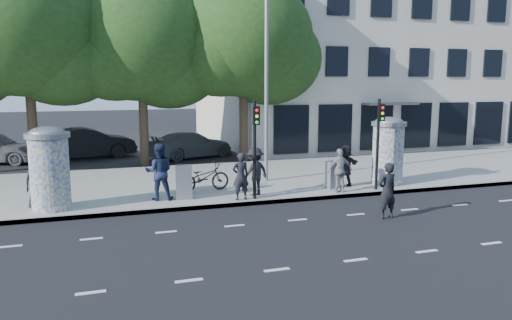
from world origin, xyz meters
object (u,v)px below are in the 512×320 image
object	(u,v)px
man_road	(387,191)
bicycle	(204,177)
ped_b	(241,176)
ped_e	(340,171)
traffic_pole_near	(255,139)
ped_a	(38,182)
cabinet_left	(184,182)
car_mid	(88,143)
ad_column_left	(49,166)
street_lamp	(267,65)
car_right	(191,145)
ped_c	(159,172)
cabinet_right	(332,175)
ad_column_right	(388,149)
ped_f	(345,166)
traffic_pole_far	(379,135)
ped_d	(255,172)

from	to	relation	value
man_road	bicycle	xyz separation A→B (m)	(-4.72, 4.82, -0.20)
ped_b	bicycle	size ratio (longest dim) A/B	0.83
ped_e	traffic_pole_near	bearing A→B (deg)	3.63
ped_a	ped_e	size ratio (longest dim) A/B	1.10
cabinet_left	car_mid	size ratio (longest dim) A/B	0.24
ad_column_left	ped_e	distance (m)	9.91
ped_b	car_mid	world-z (taller)	ped_b
street_lamp	car_right	xyz separation A→B (m)	(-1.64, 7.98, -4.09)
ad_column_left	ped_c	size ratio (longest dim) A/B	1.35
ped_a	cabinet_right	distance (m)	10.30
bicycle	ad_column_right	bearing A→B (deg)	-105.79
ped_e	ped_c	bearing A→B (deg)	-4.97
traffic_pole_near	ped_c	distance (m)	3.47
street_lamp	man_road	distance (m)	7.32
ad_column_right	ped_f	size ratio (longest dim) A/B	1.63
ad_column_left	cabinet_right	distance (m)	9.97
traffic_pole_far	ped_c	distance (m)	8.09
man_road	cabinet_left	world-z (taller)	man_road
traffic_pole_far	bicycle	size ratio (longest dim) A/B	1.72
man_road	ad_column_left	bearing A→B (deg)	-27.61
ad_column_left	cabinet_left	bearing A→B (deg)	1.56
ad_column_left	ped_e	size ratio (longest dim) A/B	1.64
ped_b	cabinet_left	world-z (taller)	ped_b
traffic_pole_near	ped_b	distance (m)	1.36
ped_e	cabinet_right	xyz separation A→B (m)	(0.06, 0.72, -0.29)
street_lamp	ped_b	world-z (taller)	street_lamp
ped_f	car_mid	bearing A→B (deg)	-65.11
ped_d	traffic_pole_far	bearing A→B (deg)	148.70
ped_b	man_road	bearing A→B (deg)	137.49
traffic_pole_near	car_right	xyz separation A→B (m)	(-0.24, 10.82, -1.53)
ped_b	car_right	bearing A→B (deg)	-94.63
ped_a	ped_f	distance (m)	10.90
traffic_pole_near	car_right	size ratio (longest dim) A/B	0.71
street_lamp	bicycle	distance (m)	5.12
ad_column_right	cabinet_right	distance (m)	2.62
ped_d	ped_a	bearing A→B (deg)	-25.89
traffic_pole_near	ped_b	bearing A→B (deg)	173.53
ped_b	ped_f	bearing A→B (deg)	-172.57
bicycle	cabinet_right	size ratio (longest dim) A/B	1.90
traffic_pole_far	cabinet_right	xyz separation A→B (m)	(-1.47, 0.77, -1.56)
ped_d	car_mid	distance (m)	13.26
bicycle	car_mid	xyz separation A→B (m)	(-4.16, 10.73, 0.15)
ad_column_right	cabinet_left	size ratio (longest dim) A/B	2.26
traffic_pole_far	car_right	size ratio (longest dim) A/B	0.71
car_mid	ped_a	bearing A→B (deg)	163.26
ped_f	cabinet_right	world-z (taller)	ped_f
bicycle	cabinet_right	xyz separation A→B (m)	(4.77, -1.00, 0.00)
ped_f	ad_column_right	bearing A→B (deg)	166.03
ad_column_left	ped_f	size ratio (longest dim) A/B	1.63
ped_b	car_mid	distance (m)	13.45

